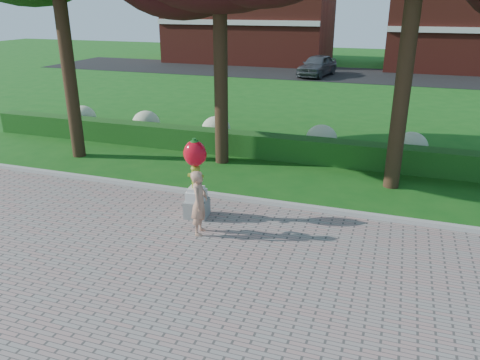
{
  "coord_description": "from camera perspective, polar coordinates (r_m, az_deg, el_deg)",
  "views": [
    {
      "loc": [
        3.44,
        -8.02,
        5.07
      ],
      "look_at": [
        0.35,
        1.0,
        1.43
      ],
      "focal_mm": 35.0,
      "sensor_mm": 36.0,
      "label": 1
    }
  ],
  "objects": [
    {
      "name": "street",
      "position": [
        36.54,
        13.63,
        12.36
      ],
      "size": [
        50.0,
        8.0,
        0.02
      ],
      "primitive_type": "cube",
      "color": "black",
      "rests_on": "ground"
    },
    {
      "name": "hydrant_sculpture",
      "position": [
        11.4,
        -5.43,
        0.47
      ],
      "size": [
        0.6,
        0.6,
        2.02
      ],
      "rotation": [
        0.0,
        0.0,
        0.1
      ],
      "color": "gray",
      "rests_on": "walkway"
    },
    {
      "name": "ground",
      "position": [
        10.09,
        -3.8,
        -9.33
      ],
      "size": [
        100.0,
        100.0,
        0.0
      ],
      "primitive_type": "plane",
      "color": "#155515",
      "rests_on": "ground"
    },
    {
      "name": "hydrangea_row",
      "position": [
        16.89,
        8.45,
        5.13
      ],
      "size": [
        20.1,
        1.1,
        0.99
      ],
      "color": "#B7C496",
      "rests_on": "ground"
    },
    {
      "name": "building_right",
      "position": [
        42.31,
        26.19,
        16.34
      ],
      "size": [
        12.0,
        8.0,
        6.4
      ],
      "primitive_type": "cube",
      "color": "maroon",
      "rests_on": "ground"
    },
    {
      "name": "parked_car",
      "position": [
        35.25,
        9.39,
        13.63
      ],
      "size": [
        2.58,
        4.71,
        1.52
      ],
      "primitive_type": "imported",
      "rotation": [
        0.0,
        0.0,
        -0.19
      ],
      "color": "#45484D",
      "rests_on": "street"
    },
    {
      "name": "curb",
      "position": [
        12.58,
        1.42,
        -2.52
      ],
      "size": [
        40.0,
        0.18,
        0.15
      ],
      "primitive_type": "cube",
      "color": "#ADADA5",
      "rests_on": "ground"
    },
    {
      "name": "lawn_hedge",
      "position": [
        16.1,
        5.74,
        3.92
      ],
      "size": [
        24.0,
        0.7,
        0.8
      ],
      "primitive_type": "cube",
      "color": "#134214",
      "rests_on": "ground"
    },
    {
      "name": "building_left",
      "position": [
        44.15,
        1.22,
        18.84
      ],
      "size": [
        14.0,
        8.0,
        7.0
      ],
      "primitive_type": "cube",
      "color": "maroon",
      "rests_on": "ground"
    },
    {
      "name": "woman",
      "position": [
        10.67,
        -4.96,
        -2.78
      ],
      "size": [
        0.44,
        0.6,
        1.53
      ],
      "primitive_type": "imported",
      "rotation": [
        0.0,
        0.0,
        1.71
      ],
      "color": "tan",
      "rests_on": "walkway"
    }
  ]
}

